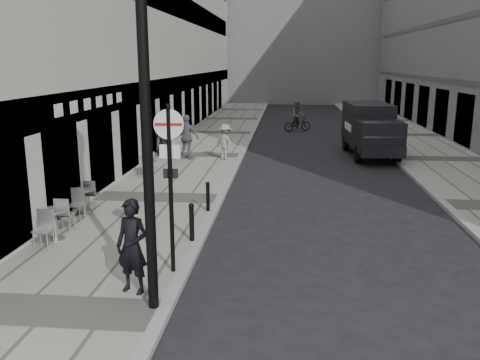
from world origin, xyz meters
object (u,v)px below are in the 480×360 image
Objects in this scene: sign_post at (170,167)px; lamppost at (144,81)px; walking_man at (132,246)px; panel_van at (370,127)px; cyclist at (297,120)px.

lamppost is (0.00, -1.58, 1.73)m from sign_post.
walking_man is 0.52× the size of sign_post.
panel_van is (6.71, 15.51, 0.34)m from walking_man.
sign_post is 0.66× the size of panel_van.
panel_van is at bearing 83.74° from walking_man.
sign_post is 0.49× the size of lamppost.
lamppost is at bearing -92.28° from sign_post.
panel_van is (6.19, 16.07, -2.70)m from lamppost.
panel_van reaches higher than cyclist.
cyclist is (3.48, 23.88, -0.28)m from walking_man.
sign_post is at bearing 90.00° from lamppost.
sign_post reaches higher than panel_van.
walking_man is 24.14m from cyclist.
lamppost is at bearing -120.43° from cyclist.
lamppost is at bearing -29.92° from walking_man.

